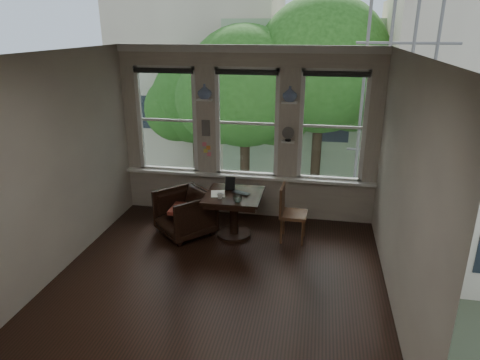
% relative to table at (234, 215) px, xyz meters
% --- Properties ---
extents(ground, '(4.50, 4.50, 0.00)m').
position_rel_table_xyz_m(ground, '(0.05, -1.28, -0.38)').
color(ground, black).
rests_on(ground, ground).
extents(ceiling, '(4.50, 4.50, 0.00)m').
position_rel_table_xyz_m(ceiling, '(0.05, -1.28, 2.62)').
color(ceiling, silver).
rests_on(ceiling, ground).
extents(wall_back, '(4.50, 0.00, 4.50)m').
position_rel_table_xyz_m(wall_back, '(0.05, 0.97, 1.12)').
color(wall_back, beige).
rests_on(wall_back, ground).
extents(wall_front, '(4.50, 0.00, 4.50)m').
position_rel_table_xyz_m(wall_front, '(0.05, -3.53, 1.12)').
color(wall_front, beige).
rests_on(wall_front, ground).
extents(wall_left, '(0.00, 4.50, 4.50)m').
position_rel_table_xyz_m(wall_left, '(-2.20, -1.28, 1.12)').
color(wall_left, beige).
rests_on(wall_left, ground).
extents(wall_right, '(0.00, 4.50, 4.50)m').
position_rel_table_xyz_m(wall_right, '(2.30, -1.28, 1.12)').
color(wall_right, beige).
rests_on(wall_right, ground).
extents(window_left, '(1.10, 0.12, 1.90)m').
position_rel_table_xyz_m(window_left, '(-1.40, 0.97, 1.32)').
color(window_left, white).
rests_on(window_left, ground).
extents(window_center, '(1.10, 0.12, 1.90)m').
position_rel_table_xyz_m(window_center, '(0.05, 0.97, 1.32)').
color(window_center, white).
rests_on(window_center, ground).
extents(window_right, '(1.10, 0.12, 1.90)m').
position_rel_table_xyz_m(window_right, '(1.50, 0.97, 1.32)').
color(window_right, white).
rests_on(window_right, ground).
extents(shelf_left, '(0.26, 0.16, 0.03)m').
position_rel_table_xyz_m(shelf_left, '(-0.68, 0.87, 1.73)').
color(shelf_left, white).
rests_on(shelf_left, ground).
extents(shelf_right, '(0.26, 0.16, 0.03)m').
position_rel_table_xyz_m(shelf_right, '(0.77, 0.87, 1.73)').
color(shelf_right, white).
rests_on(shelf_right, ground).
extents(intercom, '(0.14, 0.06, 0.28)m').
position_rel_table_xyz_m(intercom, '(-0.68, 0.90, 1.23)').
color(intercom, '#59544F').
rests_on(intercom, ground).
extents(sticky_notes, '(0.16, 0.01, 0.24)m').
position_rel_table_xyz_m(sticky_notes, '(-0.68, 0.90, 0.88)').
color(sticky_notes, pink).
rests_on(sticky_notes, ground).
extents(desk_fan, '(0.20, 0.20, 0.24)m').
position_rel_table_xyz_m(desk_fan, '(0.77, 0.85, 1.16)').
color(desk_fan, '#59544F').
rests_on(desk_fan, ground).
extents(vase_left, '(0.24, 0.24, 0.25)m').
position_rel_table_xyz_m(vase_left, '(-0.68, 0.87, 1.86)').
color(vase_left, silver).
rests_on(vase_left, shelf_left).
extents(vase_right, '(0.24, 0.24, 0.25)m').
position_rel_table_xyz_m(vase_right, '(0.77, 0.87, 1.86)').
color(vase_right, silver).
rests_on(vase_right, shelf_right).
extents(table, '(0.90, 0.90, 0.75)m').
position_rel_table_xyz_m(table, '(0.00, 0.00, 0.00)').
color(table, black).
rests_on(table, ground).
extents(armchair_left, '(1.15, 1.15, 0.75)m').
position_rel_table_xyz_m(armchair_left, '(-0.81, -0.07, 0.00)').
color(armchair_left, black).
rests_on(armchair_left, ground).
extents(cushion_red, '(0.45, 0.45, 0.06)m').
position_rel_table_xyz_m(cushion_red, '(-0.81, -0.07, 0.08)').
color(cushion_red, maroon).
rests_on(cushion_red, armchair_left).
extents(side_chair_right, '(0.44, 0.44, 0.92)m').
position_rel_table_xyz_m(side_chair_right, '(0.96, 0.05, 0.09)').
color(side_chair_right, '#442518').
rests_on(side_chair_right, ground).
extents(laptop, '(0.36, 0.30, 0.02)m').
position_rel_table_xyz_m(laptop, '(0.10, -0.01, 0.39)').
color(laptop, black).
rests_on(laptop, table).
extents(mug, '(0.11, 0.11, 0.08)m').
position_rel_table_xyz_m(mug, '(-0.17, -0.23, 0.42)').
color(mug, white).
rests_on(mug, table).
extents(drinking_glass, '(0.17, 0.17, 0.11)m').
position_rel_table_xyz_m(drinking_glass, '(0.12, -0.33, 0.43)').
color(drinking_glass, white).
rests_on(drinking_glass, table).
extents(tablet, '(0.16, 0.08, 0.22)m').
position_rel_table_xyz_m(tablet, '(-0.10, 0.17, 0.48)').
color(tablet, black).
rests_on(tablet, table).
extents(papers, '(0.29, 0.34, 0.00)m').
position_rel_table_xyz_m(papers, '(-0.25, -0.04, 0.38)').
color(papers, silver).
rests_on(papers, table).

